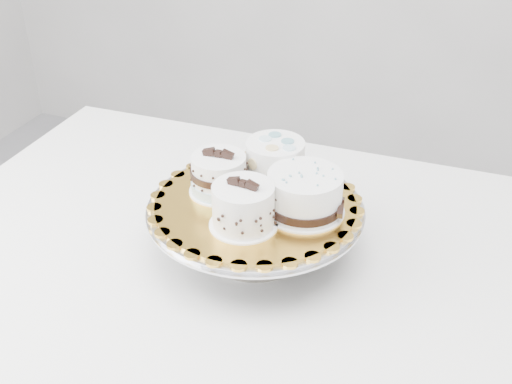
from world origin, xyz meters
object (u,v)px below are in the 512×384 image
(cake_board, at_px, (255,203))
(cake_swirl, at_px, (243,207))
(cake_stand, at_px, (255,220))
(cake_ribbon, at_px, (305,194))
(table, at_px, (264,285))
(cake_dots, at_px, (275,161))
(cake_banded, at_px, (219,176))

(cake_board, xyz_separation_m, cake_swirl, (0.01, -0.07, 0.04))
(cake_stand, distance_m, cake_ribbon, 0.11)
(table, bearing_deg, cake_stand, -168.78)
(cake_stand, bearing_deg, cake_dots, 86.02)
(cake_banded, distance_m, cake_ribbon, 0.15)
(table, xyz_separation_m, cake_dots, (-0.01, 0.08, 0.21))
(cake_banded, bearing_deg, cake_ribbon, -5.82)
(cake_stand, distance_m, cake_swirl, 0.10)
(cake_ribbon, bearing_deg, cake_swirl, -147.77)
(cake_stand, xyz_separation_m, cake_ribbon, (0.08, 0.00, 0.07))
(cake_banded, height_order, cake_ribbon, cake_banded)
(cake_swirl, xyz_separation_m, cake_banded, (-0.08, 0.08, -0.00))
(cake_stand, height_order, cake_banded, cake_banded)
(cake_swirl, relative_size, cake_dots, 0.82)
(cake_board, height_order, cake_banded, cake_banded)
(cake_stand, height_order, cake_dots, cake_dots)
(cake_board, distance_m, cake_ribbon, 0.09)
(table, distance_m, cake_dots, 0.23)
(cake_stand, xyz_separation_m, cake_swirl, (0.01, -0.07, 0.07))
(cake_banded, xyz_separation_m, cake_ribbon, (0.15, -0.01, 0.00))
(cake_ribbon, bearing_deg, cake_stand, 171.73)
(cake_swirl, relative_size, cake_banded, 1.05)
(cake_dots, height_order, cake_ribbon, cake_dots)
(table, relative_size, cake_stand, 3.53)
(cake_stand, xyz_separation_m, cake_board, (0.00, 0.00, 0.03))
(cake_stand, relative_size, cake_banded, 3.51)
(cake_swirl, relative_size, cake_ribbon, 0.76)
(cake_board, bearing_deg, cake_dots, 86.02)
(table, bearing_deg, cake_dots, 96.33)
(cake_stand, bearing_deg, cake_ribbon, 2.55)
(cake_stand, height_order, cake_ribbon, cake_ribbon)
(cake_banded, height_order, cake_dots, cake_banded)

